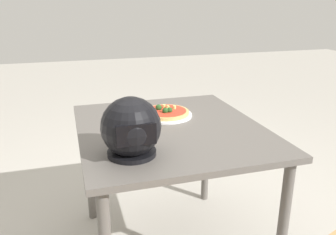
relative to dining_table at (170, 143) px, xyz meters
The scene contains 4 objects.
dining_table is the anchor object (origin of this frame).
pizza_plate 0.20m from the dining_table, 98.95° to the right, with size 0.30×0.30×0.01m, color white.
pizza 0.21m from the dining_table, 98.71° to the right, with size 0.26×0.26×0.05m.
motorcycle_helmet 0.44m from the dining_table, 47.86° to the left, with size 0.25×0.25×0.25m.
Camera 1 is at (0.49, 1.62, 1.40)m, focal length 37.12 mm.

